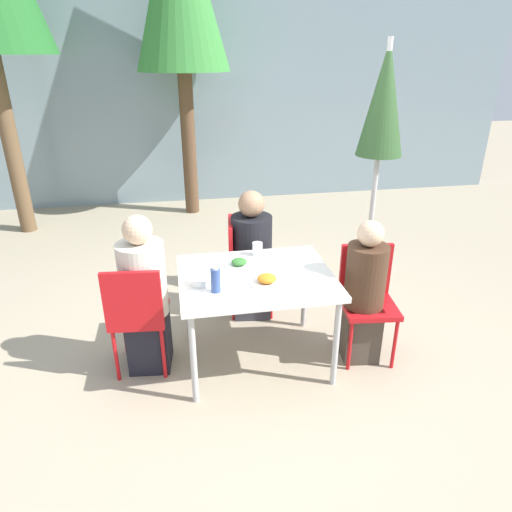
% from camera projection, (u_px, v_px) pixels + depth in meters
% --- Properties ---
extents(ground_plane, '(24.00, 24.00, 0.00)m').
position_uv_depth(ground_plane, '(256.00, 358.00, 3.62)').
color(ground_plane, tan).
extents(building_facade, '(10.00, 0.20, 3.00)m').
position_uv_depth(building_facade, '(203.00, 104.00, 7.03)').
color(building_facade, gray).
rests_on(building_facade, ground).
extents(dining_table, '(1.12, 0.91, 0.74)m').
position_uv_depth(dining_table, '(256.00, 283.00, 3.34)').
color(dining_table, white).
rests_on(dining_table, ground).
extents(chair_left, '(0.44, 0.44, 0.89)m').
position_uv_depth(chair_left, '(137.00, 311.00, 3.27)').
color(chair_left, red).
rests_on(chair_left, ground).
extents(person_left, '(0.33, 0.33, 1.22)m').
position_uv_depth(person_left, '(145.00, 299.00, 3.32)').
color(person_left, black).
rests_on(person_left, ground).
extents(chair_right, '(0.45, 0.45, 0.89)m').
position_uv_depth(chair_right, '(367.00, 293.00, 3.52)').
color(chair_right, red).
rests_on(chair_right, ground).
extents(person_right, '(0.30, 0.30, 1.14)m').
position_uv_depth(person_right, '(364.00, 295.00, 3.44)').
color(person_right, '#473D33').
rests_on(person_right, ground).
extents(chair_far, '(0.45, 0.45, 0.89)m').
position_uv_depth(chair_far, '(243.00, 259.00, 4.09)').
color(chair_far, red).
rests_on(chair_far, ground).
extents(person_far, '(0.36, 0.36, 1.17)m').
position_uv_depth(person_far, '(252.00, 259.00, 4.04)').
color(person_far, '#383842').
rests_on(person_far, ground).
extents(closed_umbrella, '(0.39, 0.39, 2.33)m').
position_uv_depth(closed_umbrella, '(383.00, 112.00, 3.75)').
color(closed_umbrella, '#333333').
rests_on(closed_umbrella, ground).
extents(plate_0, '(0.24, 0.24, 0.07)m').
position_uv_depth(plate_0, '(267.00, 280.00, 3.18)').
color(plate_0, white).
rests_on(plate_0, dining_table).
extents(plate_1, '(0.21, 0.21, 0.06)m').
position_uv_depth(plate_1, '(239.00, 264.00, 3.44)').
color(plate_1, white).
rests_on(plate_1, dining_table).
extents(bottle, '(0.07, 0.07, 0.19)m').
position_uv_depth(bottle, '(216.00, 280.00, 3.05)').
color(bottle, '#334C8E').
rests_on(bottle, dining_table).
extents(drinking_cup, '(0.08, 0.08, 0.10)m').
position_uv_depth(drinking_cup, '(257.00, 249.00, 3.62)').
color(drinking_cup, white).
rests_on(drinking_cup, dining_table).
extents(salad_bowl, '(0.16, 0.16, 0.05)m').
position_uv_depth(salad_bowl, '(200.00, 281.00, 3.18)').
color(salad_bowl, white).
rests_on(salad_bowl, dining_table).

